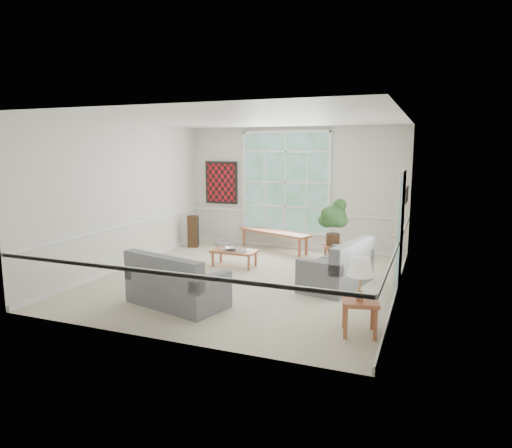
{
  "coord_description": "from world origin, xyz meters",
  "views": [
    {
      "loc": [
        3.23,
        -7.8,
        2.46
      ],
      "look_at": [
        0.1,
        0.2,
        1.05
      ],
      "focal_mm": 32.0,
      "sensor_mm": 36.0,
      "label": 1
    }
  ],
  "objects_px": {
    "loveseat_right": "(337,263)",
    "end_table": "(336,256)",
    "loveseat_front": "(178,279)",
    "coffee_table": "(234,258)",
    "side_table": "(359,317)"
  },
  "relations": [
    {
      "from": "loveseat_front",
      "to": "end_table",
      "type": "height_order",
      "value": "loveseat_front"
    },
    {
      "from": "loveseat_right",
      "to": "end_table",
      "type": "height_order",
      "value": "loveseat_right"
    },
    {
      "from": "loveseat_right",
      "to": "coffee_table",
      "type": "height_order",
      "value": "loveseat_right"
    },
    {
      "from": "side_table",
      "to": "end_table",
      "type": "bearing_deg",
      "value": 106.47
    },
    {
      "from": "loveseat_front",
      "to": "loveseat_right",
      "type": "bearing_deg",
      "value": 56.24
    },
    {
      "from": "loveseat_right",
      "to": "coffee_table",
      "type": "bearing_deg",
      "value": 178.39
    },
    {
      "from": "loveseat_right",
      "to": "end_table",
      "type": "bearing_deg",
      "value": 114.51
    },
    {
      "from": "loveseat_front",
      "to": "coffee_table",
      "type": "distance_m",
      "value": 2.55
    },
    {
      "from": "loveseat_front",
      "to": "end_table",
      "type": "relative_size",
      "value": 3.21
    },
    {
      "from": "side_table",
      "to": "coffee_table",
      "type": "bearing_deg",
      "value": 138.62
    },
    {
      "from": "loveseat_right",
      "to": "loveseat_front",
      "type": "height_order",
      "value": "loveseat_right"
    },
    {
      "from": "loveseat_front",
      "to": "coffee_table",
      "type": "bearing_deg",
      "value": 107.65
    },
    {
      "from": "loveseat_front",
      "to": "end_table",
      "type": "xyz_separation_m",
      "value": [
        1.89,
        3.24,
        -0.18
      ]
    },
    {
      "from": "loveseat_front",
      "to": "coffee_table",
      "type": "height_order",
      "value": "loveseat_front"
    },
    {
      "from": "coffee_table",
      "to": "end_table",
      "type": "bearing_deg",
      "value": 19.11
    }
  ]
}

